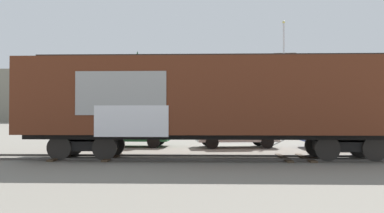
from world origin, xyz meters
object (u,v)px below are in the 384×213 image
at_px(parked_car_green, 130,131).
at_px(parked_car_silver, 236,131).
at_px(flagpole, 284,66).
at_px(parked_car_blue, 346,131).
at_px(freight_car, 214,99).

height_order(parked_car_green, parked_car_silver, parked_car_silver).
relative_size(flagpole, parked_car_blue, 1.77).
xyz_separation_m(freight_car, parked_car_green, (-4.47, 5.38, -1.48)).
bearing_deg(parked_car_blue, flagpole, 108.47).
bearing_deg(freight_car, parked_car_silver, 78.13).
bearing_deg(freight_car, parked_car_green, 129.74).
relative_size(flagpole, parked_car_green, 1.88).
bearing_deg(parked_car_blue, freight_car, -141.67).
distance_m(flagpole, parked_car_silver, 8.26).
distance_m(flagpole, parked_car_green, 11.67).
height_order(flagpole, parked_car_green, flagpole).
distance_m(freight_car, parked_car_silver, 5.51).
relative_size(parked_car_green, parked_car_silver, 0.98).
xyz_separation_m(flagpole, parked_car_green, (-9.08, -6.08, -4.08)).
xyz_separation_m(freight_car, parked_car_blue, (6.67, 5.28, -1.47)).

